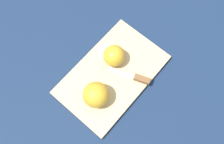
# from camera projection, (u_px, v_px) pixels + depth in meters

# --- Properties ---
(ground_plane) EXTENTS (4.00, 4.00, 0.00)m
(ground_plane) POSITION_uv_depth(u_px,v_px,m) (112.00, 76.00, 0.93)
(ground_plane) COLOR #14233D
(cutting_board) EXTENTS (0.40, 0.27, 0.02)m
(cutting_board) POSITION_uv_depth(u_px,v_px,m) (112.00, 75.00, 0.93)
(cutting_board) COLOR tan
(cutting_board) RESTS_ON ground_plane
(apple_half_left) EXTENTS (0.09, 0.09, 0.09)m
(apple_half_left) POSITION_uv_depth(u_px,v_px,m) (96.00, 95.00, 0.84)
(apple_half_left) COLOR gold
(apple_half_left) RESTS_ON cutting_board
(apple_half_right) EXTENTS (0.08, 0.08, 0.08)m
(apple_half_right) POSITION_uv_depth(u_px,v_px,m) (114.00, 56.00, 0.90)
(apple_half_right) COLOR gold
(apple_half_right) RESTS_ON cutting_board
(knife) EXTENTS (0.08, 0.14, 0.02)m
(knife) POSITION_uv_depth(u_px,v_px,m) (139.00, 78.00, 0.90)
(knife) COLOR silver
(knife) RESTS_ON cutting_board
(apple_slice) EXTENTS (0.06, 0.06, 0.01)m
(apple_slice) POSITION_uv_depth(u_px,v_px,m) (107.00, 52.00, 0.94)
(apple_slice) COLOR beige
(apple_slice) RESTS_ON cutting_board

